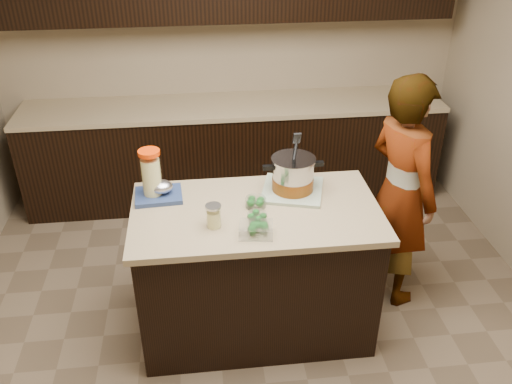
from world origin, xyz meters
TOP-DOWN VIEW (x-y plane):
  - ground_plane at (0.00, 0.00)m, footprint 4.00×4.00m
  - room_shell at (0.00, 0.00)m, footprint 4.04×4.04m
  - back_cabinets at (0.00, 1.74)m, footprint 3.60×0.63m
  - island at (0.00, 0.00)m, footprint 1.46×0.81m
  - dish_towel at (0.25, 0.18)m, footprint 0.44×0.44m
  - stock_pot at (0.25, 0.18)m, footprint 0.38×0.28m
  - lemonade_pitcher at (-0.60, 0.21)m, footprint 0.15×0.15m
  - mason_jar at (-0.25, -0.14)m, footprint 0.11×0.11m
  - broccoli_tub_left at (0.00, 0.03)m, footprint 0.14×0.14m
  - broccoli_tub_right at (-0.01, -0.13)m, footprint 0.13×0.13m
  - broccoli_tub_rect at (-0.03, -0.25)m, footprint 0.20×0.16m
  - blue_tray at (-0.56, 0.21)m, footprint 0.29×0.24m
  - person at (0.98, 0.26)m, footprint 0.57×0.68m

SIDE VIEW (x-z plane):
  - ground_plane at x=0.00m, z-range 0.00..0.00m
  - island at x=0.00m, z-range 0.00..0.90m
  - person at x=0.98m, z-range 0.00..1.60m
  - dish_towel at x=0.25m, z-range 0.90..0.92m
  - broccoli_tub_right at x=-0.01m, z-range 0.90..0.95m
  - broccoli_tub_left at x=0.00m, z-range 0.90..0.95m
  - broccoli_tub_rect at x=-0.03m, z-range 0.90..0.96m
  - blue_tray at x=-0.56m, z-range 0.88..0.99m
  - back_cabinets at x=0.00m, z-range -0.22..2.10m
  - mason_jar at x=-0.25m, z-range 0.89..1.04m
  - stock_pot at x=0.25m, z-range 0.82..1.20m
  - lemonade_pitcher at x=-0.60m, z-range 0.89..1.20m
  - room_shell at x=0.00m, z-range 0.35..3.07m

